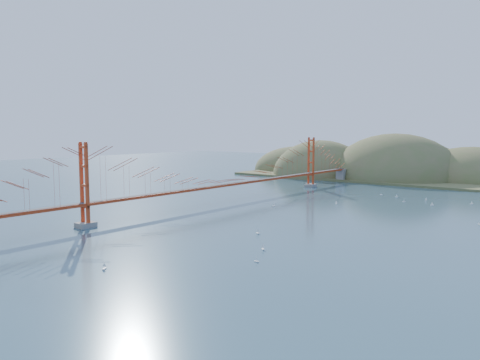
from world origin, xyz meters
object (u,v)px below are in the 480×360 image
Objects in this scene: bridge at (229,164)px; sailboat_0 at (274,206)px; sailboat_1 at (336,203)px; sailboat_2 at (263,248)px.

bridge reaches higher than sailboat_0.
bridge is 148.38× the size of sailboat_1.
bridge reaches higher than sailboat_1.
sailboat_2 reaches higher than sailboat_1.
sailboat_1 is (-9.03, 34.73, -0.01)m from sailboat_2.
bridge is at bearing -149.35° from sailboat_1.
bridge is at bearing -176.26° from sailboat_0.
sailboat_1 is at bearing 104.58° from sailboat_2.
bridge is 133.34× the size of sailboat_2.
sailboat_0 is 0.89× the size of sailboat_2.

